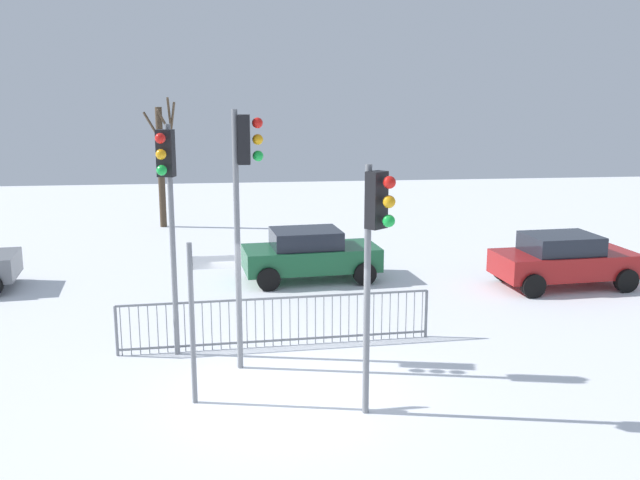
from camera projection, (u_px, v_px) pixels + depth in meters
name	position (u px, v px, depth m)	size (l,w,h in m)	color
ground_plane	(286.00, 394.00, 12.64)	(60.00, 60.00, 0.00)	white
traffic_light_mid_left	(244.00, 183.00, 13.10)	(0.57, 0.33, 4.98)	slate
traffic_light_foreground_right	(168.00, 190.00, 13.72)	(0.37, 0.56, 4.68)	slate
traffic_light_rear_right	(375.00, 235.00, 11.18)	(0.45, 0.48, 4.18)	slate
direction_sign_post	(196.00, 314.00, 11.98)	(0.79, 0.11, 2.84)	slate
pedestrian_guard_railing	(277.00, 321.00, 14.91)	(6.61, 0.44, 1.07)	slate
car_red_near	(563.00, 259.00, 19.44)	(3.92, 2.16, 1.47)	maroon
car_green_mid	(310.00, 254.00, 20.11)	(3.94, 2.23, 1.47)	#195933
bare_tree_left	(162.00, 162.00, 27.68)	(1.29, 1.29, 5.07)	#473828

